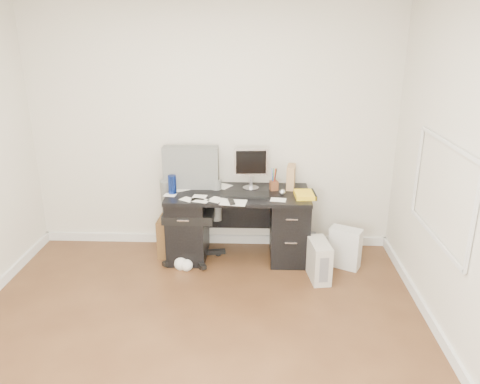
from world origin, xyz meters
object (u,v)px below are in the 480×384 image
object	(u,v)px
desk	(238,223)
wicker_basket	(180,234)
lcd_monitor	(251,168)
keyboard	(245,195)
office_chair	(190,206)
pc_tower	(319,260)

from	to	relation	value
desk	wicker_basket	size ratio (longest dim) A/B	3.51
lcd_monitor	wicker_basket	bearing A→B (deg)	178.88
keyboard	wicker_basket	distance (m)	0.94
desk	office_chair	xyz separation A→B (m)	(-0.52, -0.04, 0.20)
office_chair	wicker_basket	size ratio (longest dim) A/B	2.82
lcd_monitor	pc_tower	xyz separation A→B (m)	(0.70, -0.57, -0.78)
lcd_monitor	pc_tower	size ratio (longest dim) A/B	1.16
office_chair	pc_tower	world-z (taller)	office_chair
desk	wicker_basket	distance (m)	0.69
lcd_monitor	office_chair	distance (m)	0.77
lcd_monitor	keyboard	xyz separation A→B (m)	(-0.06, -0.23, -0.21)
desk	lcd_monitor	xyz separation A→B (m)	(0.13, 0.13, 0.58)
desk	pc_tower	size ratio (longest dim) A/B	3.79
wicker_basket	desk	bearing A→B (deg)	-7.28
pc_tower	wicker_basket	size ratio (longest dim) A/B	0.93
pc_tower	wicker_basket	xyz separation A→B (m)	(-1.49, 0.53, 0.02)
lcd_monitor	keyboard	bearing A→B (deg)	-107.74
desk	keyboard	world-z (taller)	keyboard
pc_tower	keyboard	bearing A→B (deg)	147.84
desk	wicker_basket	world-z (taller)	desk
keyboard	office_chair	bearing A→B (deg)	176.55
keyboard	wicker_basket	size ratio (longest dim) A/B	1.17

